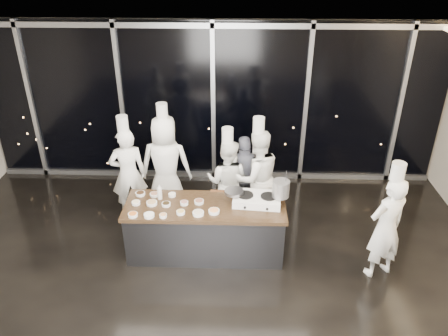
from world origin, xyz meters
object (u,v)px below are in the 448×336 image
object	(u,v)px
chef_far_left	(128,173)
chef_center	(227,181)
chef_left	(166,164)
chef_side	(386,227)
guest	(245,176)
chef_right	(257,177)
demo_counter	(205,229)
stock_pot	(281,189)
frying_pan	(233,192)
stove	(257,199)

from	to	relation	value
chef_far_left	chef_center	distance (m)	1.73
chef_far_left	chef_left	xyz separation A→B (m)	(0.62, 0.24, 0.06)
chef_far_left	chef_center	world-z (taller)	chef_far_left
chef_left	chef_side	size ratio (longest dim) A/B	1.10
guest	chef_right	size ratio (longest dim) A/B	0.77
demo_counter	stock_pot	distance (m)	1.35
demo_counter	stock_pot	xyz separation A→B (m)	(1.15, 0.07, 0.72)
frying_pan	chef_side	size ratio (longest dim) A/B	0.28
chef_center	guest	xyz separation A→B (m)	(0.30, 0.19, -0.02)
frying_pan	stock_pot	bearing A→B (deg)	0.06
chef_far_left	chef_side	bearing A→B (deg)	145.33
demo_counter	stock_pot	world-z (taller)	stock_pot
stove	frying_pan	xyz separation A→B (m)	(-0.36, 0.05, 0.10)
chef_far_left	guest	distance (m)	2.04
stove	chef_center	xyz separation A→B (m)	(-0.47, 0.87, -0.18)
chef_side	chef_left	bearing A→B (deg)	-49.59
demo_counter	chef_side	xyz separation A→B (m)	(2.63, -0.40, 0.39)
stock_pot	chef_far_left	bearing A→B (deg)	160.05
chef_right	chef_side	world-z (taller)	chef_right
frying_pan	guest	size ratio (longest dim) A/B	0.34
guest	chef_right	world-z (taller)	chef_right
stove	stock_pot	distance (m)	0.41
stove	chef_side	world-z (taller)	chef_side
frying_pan	chef_center	xyz separation A→B (m)	(-0.11, 0.82, -0.28)
demo_counter	frying_pan	bearing A→B (deg)	17.49
stove	chef_left	xyz separation A→B (m)	(-1.58, 1.15, -0.03)
chef_far_left	chef_center	bearing A→B (deg)	162.89
chef_right	chef_far_left	bearing A→B (deg)	-21.96
demo_counter	stove	bearing A→B (deg)	6.35
chef_far_left	chef_left	size ratio (longest dim) A/B	0.94
stock_pot	chef_left	size ratio (longest dim) A/B	0.13
demo_counter	chef_far_left	distance (m)	1.78
stove	chef_side	size ratio (longest dim) A/B	0.40
frying_pan	stove	bearing A→B (deg)	-2.52
demo_counter	chef_right	size ratio (longest dim) A/B	1.25
chef_center	chef_far_left	bearing A→B (deg)	10.25
chef_left	chef_right	bearing A→B (deg)	170.08
stock_pot	chef_right	xyz separation A→B (m)	(-0.33, 0.85, -0.29)
chef_right	demo_counter	bearing A→B (deg)	28.42
frying_pan	chef_side	world-z (taller)	chef_side
chef_center	chef_side	distance (m)	2.68
chef_right	chef_side	bearing A→B (deg)	123.91
chef_far_left	guest	size ratio (longest dim) A/B	1.27
stove	guest	xyz separation A→B (m)	(-0.17, 1.06, -0.20)
chef_left	chef_right	size ratio (longest dim) A/B	1.05
stock_pot	chef_far_left	xyz separation A→B (m)	(-2.55, 0.93, -0.30)
frying_pan	stock_pot	size ratio (longest dim) A/B	2.00
guest	chef_side	size ratio (longest dim) A/B	0.81
frying_pan	chef_center	bearing A→B (deg)	102.94
guest	frying_pan	bearing A→B (deg)	71.26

